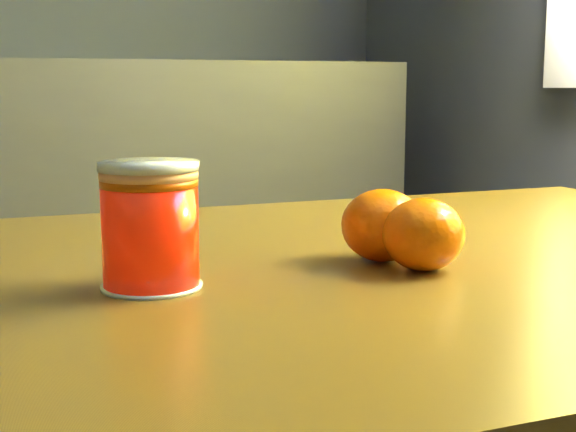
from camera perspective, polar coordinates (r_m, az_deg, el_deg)
name	(u,v)px	position (r m, az deg, el deg)	size (l,w,h in m)	color
table	(381,356)	(0.71, 6.64, -9.88)	(0.96, 0.69, 0.70)	brown
juice_glass	(150,226)	(0.58, -9.77, -0.71)	(0.07, 0.07, 0.09)	#FB1D05
orange_front	(382,225)	(0.66, 6.73, -0.66)	(0.07, 0.07, 0.06)	#E45F04
orange_back	(423,234)	(0.63, 9.61, -1.30)	(0.06, 0.06, 0.06)	#E45F04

